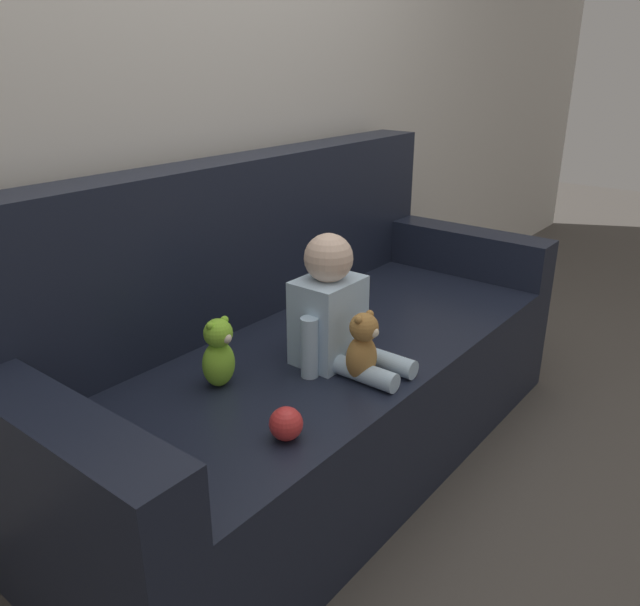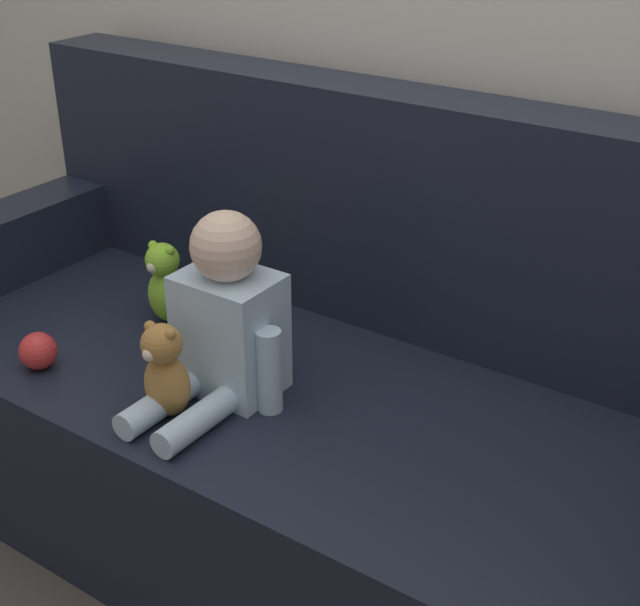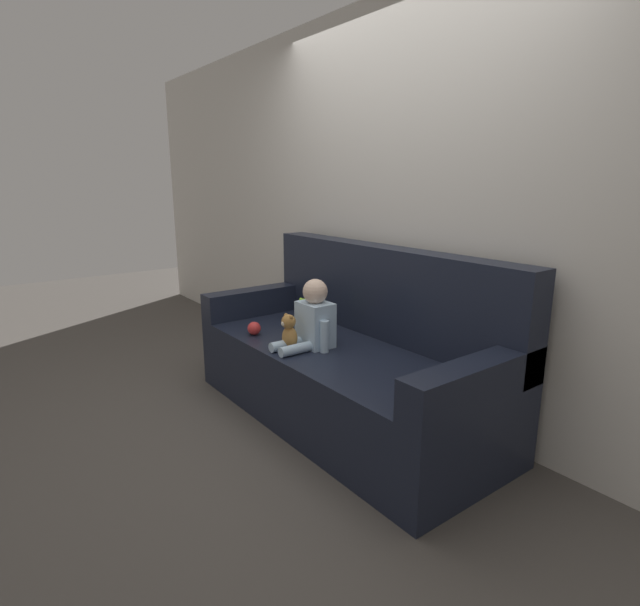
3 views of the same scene
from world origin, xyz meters
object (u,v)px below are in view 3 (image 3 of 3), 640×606
object	(u,v)px
couch	(349,362)
person_baby	(313,320)
toy_ball	(254,328)
teddy_bear_brown	(289,332)
plush_toy_side	(304,314)

from	to	relation	value
couch	person_baby	distance (m)	0.37
toy_ball	teddy_bear_brown	bearing A→B (deg)	4.27
couch	plush_toy_side	bearing A→B (deg)	-174.22
teddy_bear_brown	plush_toy_side	distance (m)	0.42
couch	toy_ball	size ratio (longest dim) A/B	24.05
person_baby	plush_toy_side	bearing A→B (deg)	153.47
toy_ball	plush_toy_side	bearing A→B (deg)	75.37
teddy_bear_brown	plush_toy_side	world-z (taller)	teddy_bear_brown
plush_toy_side	toy_ball	distance (m)	0.35
teddy_bear_brown	toy_ball	size ratio (longest dim) A/B	2.49
person_baby	toy_ball	size ratio (longest dim) A/B	4.76
plush_toy_side	person_baby	bearing A→B (deg)	-26.53
couch	teddy_bear_brown	bearing A→B (deg)	-112.24
couch	plush_toy_side	world-z (taller)	couch
couch	plush_toy_side	size ratio (longest dim) A/B	9.82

